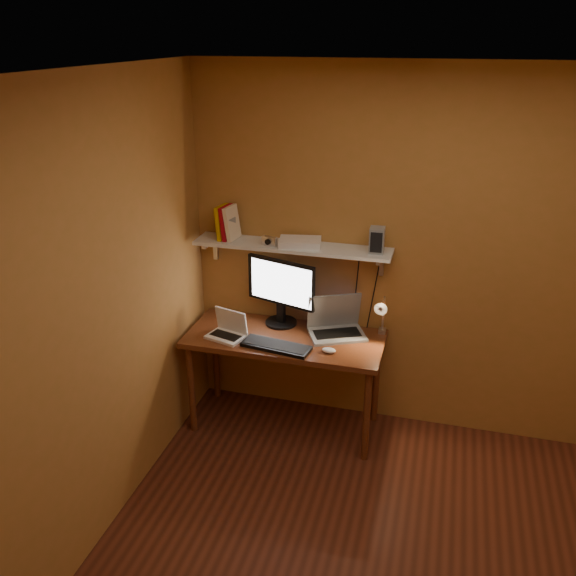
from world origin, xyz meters
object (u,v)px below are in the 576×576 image
(desk, at_px, (285,347))
(netbook, at_px, (228,329))
(keyboard, at_px, (276,346))
(router, at_px, (300,242))
(speaker_left, at_px, (227,228))
(desk_lamp, at_px, (382,313))
(monitor, at_px, (281,289))
(mouse, at_px, (329,350))
(speaker_right, at_px, (377,240))
(wall_shelf, at_px, (292,247))
(laptop, at_px, (336,323))
(shelf_camera, at_px, (269,241))

(desk, relative_size, netbook, 4.71)
(keyboard, xyz_separation_m, router, (0.07, 0.37, 0.64))
(netbook, distance_m, speaker_left, 0.72)
(keyboard, relative_size, desk_lamp, 1.28)
(netbook, distance_m, router, 0.80)
(desk, distance_m, monitor, 0.42)
(monitor, distance_m, mouse, 0.61)
(desk, relative_size, router, 4.85)
(monitor, bearing_deg, netbook, -119.11)
(speaker_left, bearing_deg, speaker_right, 11.80)
(wall_shelf, xyz_separation_m, speaker_right, (0.59, -0.01, 0.10))
(keyboard, xyz_separation_m, mouse, (0.36, 0.03, 0.00))
(desk, xyz_separation_m, desk_lamp, (0.66, 0.13, 0.29))
(monitor, distance_m, keyboard, 0.46)
(desk_lamp, relative_size, router, 1.30)
(monitor, bearing_deg, keyboard, -62.18)
(speaker_right, bearing_deg, laptop, -174.88)
(keyboard, distance_m, mouse, 0.36)
(netbook, height_order, shelf_camera, shelf_camera)
(netbook, height_order, speaker_right, speaker_right)
(desk, relative_size, desk_lamp, 3.73)
(desk_lamp, height_order, speaker_left, speaker_left)
(wall_shelf, bearing_deg, speaker_left, -179.75)
(laptop, height_order, mouse, laptop)
(desk_lamp, xyz_separation_m, speaker_left, (-1.14, 0.07, 0.50))
(desk, height_order, mouse, mouse)
(desk, distance_m, wall_shelf, 0.72)
(wall_shelf, height_order, mouse, wall_shelf)
(monitor, relative_size, mouse, 5.66)
(wall_shelf, height_order, keyboard, wall_shelf)
(keyboard, bearing_deg, desk, 94.42)
(netbook, bearing_deg, desk_lamp, 28.06)
(desk_lamp, distance_m, speaker_right, 0.51)
(mouse, bearing_deg, speaker_left, 163.05)
(speaker_right, bearing_deg, desk, -165.13)
(keyboard, distance_m, shelf_camera, 0.73)
(netbook, xyz_separation_m, keyboard, (0.38, -0.08, -0.04))
(netbook, xyz_separation_m, router, (0.45, 0.29, 0.59))
(keyboard, bearing_deg, wall_shelf, 96.41)
(wall_shelf, relative_size, netbook, 4.71)
(desk_lamp, xyz_separation_m, router, (-0.60, 0.06, 0.44))
(netbook, relative_size, router, 1.03)
(wall_shelf, bearing_deg, router, -4.55)
(desk, bearing_deg, desk_lamp, 10.81)
(netbook, bearing_deg, keyboard, 4.05)
(speaker_right, height_order, router, speaker_right)
(wall_shelf, xyz_separation_m, desk_lamp, (0.66, -0.07, -0.40))
(wall_shelf, bearing_deg, monitor, -178.94)
(mouse, height_order, desk_lamp, desk_lamp)
(netbook, distance_m, desk_lamp, 1.08)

